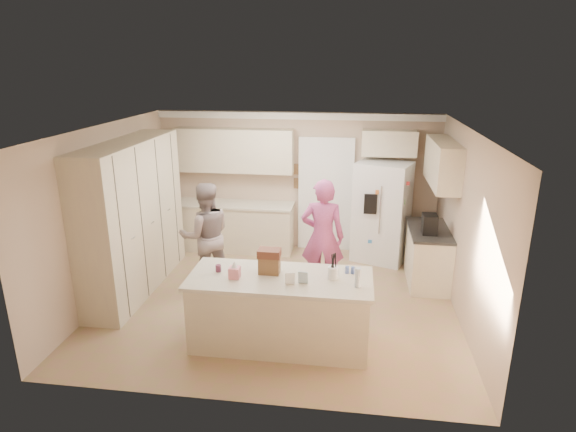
# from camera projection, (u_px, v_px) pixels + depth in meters

# --- Properties ---
(floor) EXTENTS (5.20, 4.60, 0.02)m
(floor) POSITION_uv_depth(u_px,v_px,m) (278.00, 302.00, 7.30)
(floor) COLOR #997658
(floor) RESTS_ON ground
(ceiling) EXTENTS (5.20, 4.60, 0.02)m
(ceiling) POSITION_uv_depth(u_px,v_px,m) (277.00, 128.00, 6.50)
(ceiling) COLOR white
(ceiling) RESTS_ON wall_back
(wall_back) EXTENTS (5.20, 0.02, 2.60)m
(wall_back) POSITION_uv_depth(u_px,v_px,m) (297.00, 182.00, 9.08)
(wall_back) COLOR #C3A88D
(wall_back) RESTS_ON ground
(wall_front) EXTENTS (5.20, 0.02, 2.60)m
(wall_front) POSITION_uv_depth(u_px,v_px,m) (241.00, 293.00, 4.72)
(wall_front) COLOR #C3A88D
(wall_front) RESTS_ON ground
(wall_left) EXTENTS (0.02, 4.60, 2.60)m
(wall_left) POSITION_uv_depth(u_px,v_px,m) (107.00, 212.00, 7.24)
(wall_left) COLOR #C3A88D
(wall_left) RESTS_ON ground
(wall_right) EXTENTS (0.02, 4.60, 2.60)m
(wall_right) POSITION_uv_depth(u_px,v_px,m) (466.00, 228.00, 6.56)
(wall_right) COLOR #C3A88D
(wall_right) RESTS_ON ground
(crown_back) EXTENTS (5.20, 0.08, 0.12)m
(crown_back) POSITION_uv_depth(u_px,v_px,m) (297.00, 116.00, 8.65)
(crown_back) COLOR white
(crown_back) RESTS_ON wall_back
(pantry_bank) EXTENTS (0.60, 2.60, 2.35)m
(pantry_bank) POSITION_uv_depth(u_px,v_px,m) (133.00, 217.00, 7.43)
(pantry_bank) COLOR beige
(pantry_bank) RESTS_ON floor
(back_base_cab) EXTENTS (2.20, 0.60, 0.88)m
(back_base_cab) POSITION_uv_depth(u_px,v_px,m) (235.00, 227.00, 9.20)
(back_base_cab) COLOR beige
(back_base_cab) RESTS_ON floor
(back_countertop) EXTENTS (2.24, 0.63, 0.04)m
(back_countertop) POSITION_uv_depth(u_px,v_px,m) (234.00, 204.00, 9.05)
(back_countertop) COLOR beige
(back_countertop) RESTS_ON back_base_cab
(back_upper_cab) EXTENTS (2.20, 0.35, 0.80)m
(back_upper_cab) POSITION_uv_depth(u_px,v_px,m) (234.00, 150.00, 8.87)
(back_upper_cab) COLOR beige
(back_upper_cab) RESTS_ON wall_back
(doorway_opening) EXTENTS (0.90, 0.06, 2.10)m
(doorway_opening) POSITION_uv_depth(u_px,v_px,m) (326.00, 196.00, 9.05)
(doorway_opening) COLOR black
(doorway_opening) RESTS_ON floor
(doorway_casing) EXTENTS (1.02, 0.03, 2.22)m
(doorway_casing) POSITION_uv_depth(u_px,v_px,m) (325.00, 196.00, 9.02)
(doorway_casing) COLOR white
(doorway_casing) RESTS_ON floor
(wall_frame_upper) EXTENTS (0.15, 0.02, 0.20)m
(wall_frame_upper) POSITION_uv_depth(u_px,v_px,m) (298.00, 169.00, 8.96)
(wall_frame_upper) COLOR brown
(wall_frame_upper) RESTS_ON wall_back
(wall_frame_lower) EXTENTS (0.15, 0.02, 0.20)m
(wall_frame_lower) POSITION_uv_depth(u_px,v_px,m) (298.00, 183.00, 9.04)
(wall_frame_lower) COLOR brown
(wall_frame_lower) RESTS_ON wall_back
(refrigerator) EXTENTS (1.09, 0.97, 1.80)m
(refrigerator) POSITION_uv_depth(u_px,v_px,m) (382.00, 212.00, 8.58)
(refrigerator) COLOR white
(refrigerator) RESTS_ON floor
(fridge_seam) EXTENTS (0.02, 0.02, 1.78)m
(fridge_seam) POSITION_uv_depth(u_px,v_px,m) (383.00, 218.00, 8.25)
(fridge_seam) COLOR gray
(fridge_seam) RESTS_ON refrigerator
(fridge_dispenser) EXTENTS (0.22, 0.03, 0.35)m
(fridge_dispenser) POSITION_uv_depth(u_px,v_px,m) (370.00, 204.00, 8.19)
(fridge_dispenser) COLOR black
(fridge_dispenser) RESTS_ON refrigerator
(fridge_handle_l) EXTENTS (0.02, 0.02, 0.85)m
(fridge_handle_l) POSITION_uv_depth(u_px,v_px,m) (380.00, 210.00, 8.19)
(fridge_handle_l) COLOR silver
(fridge_handle_l) RESTS_ON refrigerator
(fridge_handle_r) EXTENTS (0.02, 0.02, 0.85)m
(fridge_handle_r) POSITION_uv_depth(u_px,v_px,m) (386.00, 210.00, 8.18)
(fridge_handle_r) COLOR silver
(fridge_handle_r) RESTS_ON refrigerator
(over_fridge_cab) EXTENTS (0.95, 0.35, 0.45)m
(over_fridge_cab) POSITION_uv_depth(u_px,v_px,m) (389.00, 143.00, 8.44)
(over_fridge_cab) COLOR beige
(over_fridge_cab) RESTS_ON wall_back
(right_base_cab) EXTENTS (0.60, 1.20, 0.88)m
(right_base_cab) POSITION_uv_depth(u_px,v_px,m) (427.00, 257.00, 7.81)
(right_base_cab) COLOR beige
(right_base_cab) RESTS_ON floor
(right_countertop) EXTENTS (0.63, 1.24, 0.04)m
(right_countertop) POSITION_uv_depth(u_px,v_px,m) (429.00, 230.00, 7.67)
(right_countertop) COLOR #2D2B28
(right_countertop) RESTS_ON right_base_cab
(right_upper_cab) EXTENTS (0.35, 1.50, 0.70)m
(right_upper_cab) POSITION_uv_depth(u_px,v_px,m) (442.00, 163.00, 7.52)
(right_upper_cab) COLOR beige
(right_upper_cab) RESTS_ON wall_right
(coffee_maker) EXTENTS (0.22, 0.28, 0.30)m
(coffee_maker) POSITION_uv_depth(u_px,v_px,m) (430.00, 224.00, 7.43)
(coffee_maker) COLOR black
(coffee_maker) RESTS_ON right_countertop
(island_base) EXTENTS (2.20, 0.90, 0.88)m
(island_base) POSITION_uv_depth(u_px,v_px,m) (280.00, 312.00, 6.10)
(island_base) COLOR beige
(island_base) RESTS_ON floor
(island_top) EXTENTS (2.28, 0.96, 0.05)m
(island_top) POSITION_uv_depth(u_px,v_px,m) (280.00, 279.00, 5.96)
(island_top) COLOR beige
(island_top) RESTS_ON island_base
(utensil_crock) EXTENTS (0.13, 0.13, 0.15)m
(utensil_crock) POSITION_uv_depth(u_px,v_px,m) (333.00, 273.00, 5.89)
(utensil_crock) COLOR white
(utensil_crock) RESTS_ON island_top
(tissue_box) EXTENTS (0.13, 0.13, 0.14)m
(tissue_box) POSITION_uv_depth(u_px,v_px,m) (235.00, 273.00, 5.91)
(tissue_box) COLOR pink
(tissue_box) RESTS_ON island_top
(tissue_plume) EXTENTS (0.08, 0.08, 0.08)m
(tissue_plume) POSITION_uv_depth(u_px,v_px,m) (234.00, 264.00, 5.87)
(tissue_plume) COLOR white
(tissue_plume) RESTS_ON tissue_box
(dollhouse_body) EXTENTS (0.26, 0.18, 0.22)m
(dollhouse_body) POSITION_uv_depth(u_px,v_px,m) (269.00, 265.00, 6.03)
(dollhouse_body) COLOR brown
(dollhouse_body) RESTS_ON island_top
(dollhouse_roof) EXTENTS (0.28, 0.20, 0.10)m
(dollhouse_roof) POSITION_uv_depth(u_px,v_px,m) (269.00, 253.00, 5.98)
(dollhouse_roof) COLOR #592D1E
(dollhouse_roof) RESTS_ON dollhouse_body
(jam_jar) EXTENTS (0.07, 0.07, 0.09)m
(jam_jar) POSITION_uv_depth(u_px,v_px,m) (218.00, 268.00, 6.09)
(jam_jar) COLOR #59263F
(jam_jar) RESTS_ON island_top
(greeting_card_a) EXTENTS (0.12, 0.06, 0.16)m
(greeting_card_a) POSITION_uv_depth(u_px,v_px,m) (290.00, 279.00, 5.72)
(greeting_card_a) COLOR white
(greeting_card_a) RESTS_ON island_top
(greeting_card_b) EXTENTS (0.12, 0.05, 0.16)m
(greeting_card_b) POSITION_uv_depth(u_px,v_px,m) (303.00, 278.00, 5.75)
(greeting_card_b) COLOR silver
(greeting_card_b) RESTS_ON island_top
(water_bottle) EXTENTS (0.07, 0.07, 0.24)m
(water_bottle) POSITION_uv_depth(u_px,v_px,m) (358.00, 278.00, 5.65)
(water_bottle) COLOR silver
(water_bottle) RESTS_ON island_top
(shaker_salt) EXTENTS (0.05, 0.05, 0.09)m
(shaker_salt) POSITION_uv_depth(u_px,v_px,m) (347.00, 270.00, 6.04)
(shaker_salt) COLOR #435A9F
(shaker_salt) RESTS_ON island_top
(shaker_pepper) EXTENTS (0.05, 0.05, 0.09)m
(shaker_pepper) POSITION_uv_depth(u_px,v_px,m) (353.00, 270.00, 6.03)
(shaker_pepper) COLOR #435A9F
(shaker_pepper) RESTS_ON island_top
(teen_boy) EXTENTS (1.02, 0.93, 1.71)m
(teen_boy) POSITION_uv_depth(u_px,v_px,m) (206.00, 236.00, 7.56)
(teen_boy) COLOR gray
(teen_boy) RESTS_ON floor
(teen_girl) EXTENTS (0.67, 0.44, 1.82)m
(teen_girl) POSITION_uv_depth(u_px,v_px,m) (323.00, 237.00, 7.33)
(teen_girl) COLOR #C354A7
(teen_girl) RESTS_ON floor
(fridge_magnets) EXTENTS (0.76, 0.02, 1.44)m
(fridge_magnets) POSITION_uv_depth(u_px,v_px,m) (383.00, 219.00, 8.24)
(fridge_magnets) COLOR tan
(fridge_magnets) RESTS_ON refrigerator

